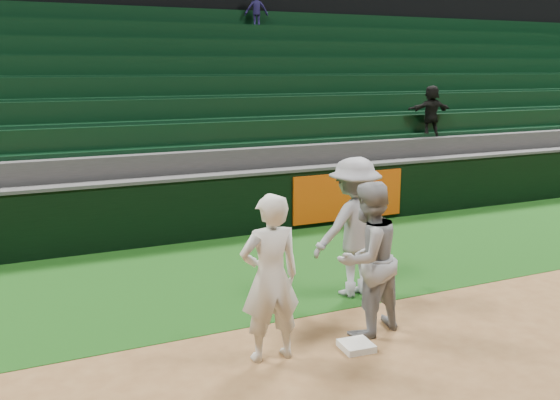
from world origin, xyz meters
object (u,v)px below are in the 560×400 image
object	(u,v)px
first_baseman	(270,278)
base_coach	(354,227)
baserunner	(367,259)
first_base	(356,346)

from	to	relation	value
first_baseman	base_coach	distance (m)	2.37
baserunner	first_base	bearing A→B (deg)	31.03
first_base	base_coach	xyz separation A→B (m)	(0.91, 1.59, 0.97)
first_baseman	baserunner	size ratio (longest dim) A/B	1.00
first_baseman	baserunner	bearing A→B (deg)	-171.03
first_base	first_baseman	world-z (taller)	first_baseman
baserunner	base_coach	bearing A→B (deg)	-129.58
baserunner	base_coach	world-z (taller)	base_coach
first_baseman	first_base	bearing A→B (deg)	170.16
base_coach	baserunner	bearing A→B (deg)	58.30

